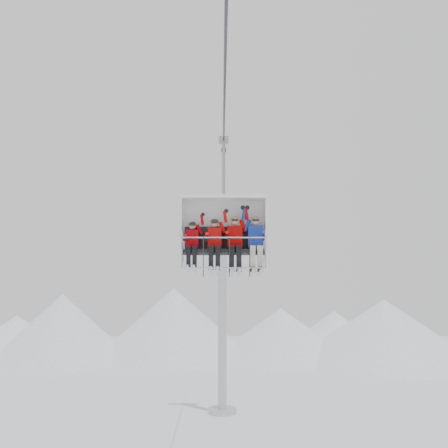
{
  "coord_description": "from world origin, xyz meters",
  "views": [
    {
      "loc": [
        -0.07,
        -14.65,
        9.58
      ],
      "look_at": [
        0.0,
        0.0,
        10.61
      ],
      "focal_mm": 45.0,
      "sensor_mm": 36.0,
      "label": 1
    }
  ],
  "objects_px": {
    "chairlift_carrier": "(224,225)",
    "skier_far_right": "(256,241)",
    "skier_center_left": "(215,242)",
    "skier_far_left": "(192,243)",
    "skier_center_right": "(235,241)",
    "lift_tower_right": "(222,322)"
  },
  "relations": [
    {
      "from": "skier_center_right",
      "to": "chairlift_carrier",
      "type": "bearing_deg",
      "value": 137.64
    },
    {
      "from": "skier_center_left",
      "to": "skier_far_right",
      "type": "relative_size",
      "value": 0.96
    },
    {
      "from": "chairlift_carrier",
      "to": "skier_far_right",
      "type": "height_order",
      "value": "chairlift_carrier"
    },
    {
      "from": "chairlift_carrier",
      "to": "skier_far_right",
      "type": "distance_m",
      "value": 1.1
    },
    {
      "from": "lift_tower_right",
      "to": "skier_far_right",
      "type": "bearing_deg",
      "value": -87.3
    },
    {
      "from": "skier_far_left",
      "to": "skier_far_right",
      "type": "height_order",
      "value": "skier_far_right"
    },
    {
      "from": "skier_center_left",
      "to": "skier_far_left",
      "type": "bearing_deg",
      "value": -179.02
    },
    {
      "from": "chairlift_carrier",
      "to": "skier_center_left",
      "type": "distance_m",
      "value": 0.66
    },
    {
      "from": "skier_far_right",
      "to": "chairlift_carrier",
      "type": "bearing_deg",
      "value": 162.24
    },
    {
      "from": "skier_far_left",
      "to": "skier_far_right",
      "type": "distance_m",
      "value": 1.88
    },
    {
      "from": "chairlift_carrier",
      "to": "skier_center_right",
      "type": "relative_size",
      "value": 2.26
    },
    {
      "from": "chairlift_carrier",
      "to": "lift_tower_right",
      "type": "bearing_deg",
      "value": 90.0
    },
    {
      "from": "lift_tower_right",
      "to": "skier_center_right",
      "type": "height_order",
      "value": "lift_tower_right"
    },
    {
      "from": "lift_tower_right",
      "to": "skier_center_right",
      "type": "relative_size",
      "value": 7.66
    },
    {
      "from": "chairlift_carrier",
      "to": "skier_center_left",
      "type": "xyz_separation_m",
      "value": [
        -0.27,
        -0.31,
        -0.51
      ]
    },
    {
      "from": "lift_tower_right",
      "to": "skier_center_right",
      "type": "xyz_separation_m",
      "value": [
        0.33,
        -20.06,
        4.47
      ]
    },
    {
      "from": "skier_center_left",
      "to": "skier_center_right",
      "type": "xyz_separation_m",
      "value": [
        0.6,
        0.01,
        0.04
      ]
    },
    {
      "from": "skier_far_left",
      "to": "skier_center_right",
      "type": "xyz_separation_m",
      "value": [
        1.27,
        0.02,
        0.07
      ]
    },
    {
      "from": "skier_center_right",
      "to": "skier_far_right",
      "type": "height_order",
      "value": "same"
    },
    {
      "from": "lift_tower_right",
      "to": "skier_center_right",
      "type": "distance_m",
      "value": 20.55
    },
    {
      "from": "chairlift_carrier",
      "to": "skier_far_left",
      "type": "distance_m",
      "value": 1.13
    },
    {
      "from": "skier_far_left",
      "to": "skier_center_left",
      "type": "bearing_deg",
      "value": 0.98
    }
  ]
}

